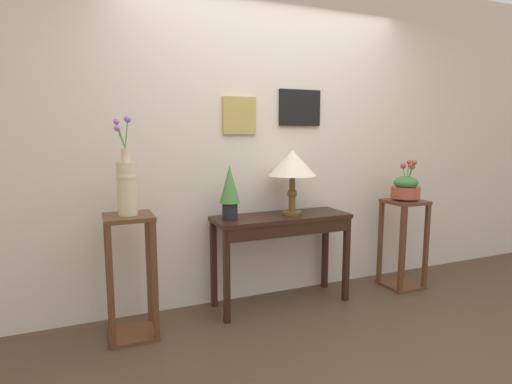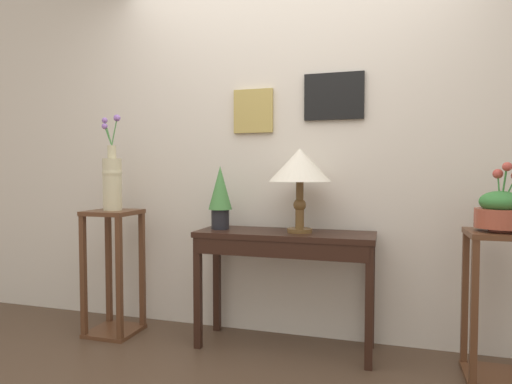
# 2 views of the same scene
# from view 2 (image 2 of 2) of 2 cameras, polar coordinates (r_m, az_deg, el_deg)

# --- Properties ---
(back_wall_with_art) EXTENTS (9.00, 0.13, 2.80)m
(back_wall_with_art) POSITION_cam_2_polar(r_m,az_deg,el_deg) (3.07, 4.92, 7.40)
(back_wall_with_art) COLOR beige
(back_wall_with_art) RESTS_ON ground
(console_table) EXTENTS (1.14, 0.39, 0.76)m
(console_table) POSITION_cam_2_polar(r_m,az_deg,el_deg) (2.80, 3.68, -7.64)
(console_table) COLOR black
(console_table) RESTS_ON ground
(table_lamp) EXTENTS (0.39, 0.39, 0.53)m
(table_lamp) POSITION_cam_2_polar(r_m,az_deg,el_deg) (2.76, 5.78, 3.18)
(table_lamp) COLOR brown
(table_lamp) RESTS_ON console_table
(potted_plant_on_console) EXTENTS (0.16, 0.16, 0.42)m
(potted_plant_on_console) POSITION_cam_2_polar(r_m,az_deg,el_deg) (2.92, -4.71, -0.31)
(potted_plant_on_console) COLOR black
(potted_plant_on_console) RESTS_ON console_table
(pedestal_stand_left) EXTENTS (0.33, 0.33, 0.88)m
(pedestal_stand_left) POSITION_cam_2_polar(r_m,az_deg,el_deg) (3.27, -18.16, -9.96)
(pedestal_stand_left) COLOR #56331E
(pedestal_stand_left) RESTS_ON ground
(flower_vase_tall_left) EXTENTS (0.14, 0.14, 0.67)m
(flower_vase_tall_left) POSITION_cam_2_polar(r_m,az_deg,el_deg) (3.20, -18.34, 1.70)
(flower_vase_tall_left) COLOR beige
(flower_vase_tall_left) RESTS_ON pedestal_stand_left
(pedestal_stand_right) EXTENTS (0.33, 0.33, 0.82)m
(pedestal_stand_right) POSITION_cam_2_polar(r_m,az_deg,el_deg) (2.79, 29.13, -12.98)
(pedestal_stand_right) COLOR #56331E
(pedestal_stand_right) RESTS_ON ground
(planter_bowl_wide_right) EXTENTS (0.26, 0.26, 0.37)m
(planter_bowl_wide_right) POSITION_cam_2_polar(r_m,az_deg,el_deg) (2.69, 29.41, -2.06)
(planter_bowl_wide_right) COLOR #9E4733
(planter_bowl_wide_right) RESTS_ON pedestal_stand_right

